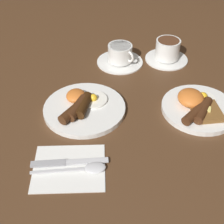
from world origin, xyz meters
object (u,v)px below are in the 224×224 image
Objects in this scene: breakfast_plate_far at (198,107)px; knife at (65,162)px; teacup_near at (120,56)px; breakfast_plate_near at (83,107)px; spoon at (87,168)px; teacup_far at (167,51)px.

breakfast_plate_far is 1.16× the size of knife.
knife is (0.47, -0.12, -0.02)m from teacup_near.
spoon is at bearing 9.73° from breakfast_plate_near.
breakfast_plate_far is 1.42× the size of teacup_far.
teacup_near reaches higher than breakfast_plate_near.
breakfast_plate_far is at bearing 30.19° from spoon.
spoon is (0.52, -0.23, -0.02)m from teacup_far.
teacup_near is 0.49m from spoon.
breakfast_plate_far reaches higher than spoon.
breakfast_plate_near is 1.33× the size of spoon.
knife is 1.05× the size of spoon.
breakfast_plate_near reaches higher than spoon.
teacup_far is at bearing 100.09° from teacup_near.
knife is at bearing -29.23° from teacup_far.
spoon is at bearing -23.36° from knife.
breakfast_plate_far is at bearing 24.48° from knife.
teacup_far is at bearing 53.15° from knife.
breakfast_plate_near reaches higher than knife.
teacup_far is at bearing 138.85° from breakfast_plate_near.
breakfast_plate_near is at bearing 77.10° from knife.
teacup_near is at bearing 68.61° from knife.
teacup_near is 0.87× the size of knife.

